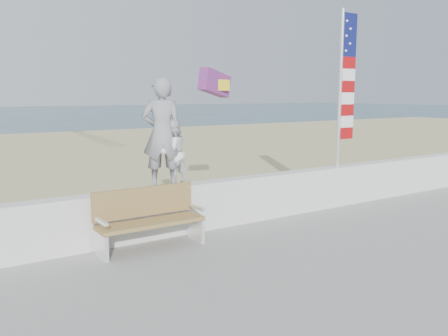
% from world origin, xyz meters
% --- Properties ---
extents(ground, '(220.00, 220.00, 0.00)m').
position_xyz_m(ground, '(0.00, 0.00, 0.00)').
color(ground, '#2F4E5E').
rests_on(ground, ground).
extents(sand, '(90.00, 40.00, 0.08)m').
position_xyz_m(sand, '(0.00, 9.00, 0.04)').
color(sand, '#C2B581').
rests_on(sand, ground).
extents(seawall, '(30.00, 0.35, 0.90)m').
position_xyz_m(seawall, '(0.00, 2.00, 0.63)').
color(seawall, silver).
rests_on(seawall, boardwalk).
extents(adult, '(0.83, 0.71, 1.93)m').
position_xyz_m(adult, '(-0.97, 2.00, 2.04)').
color(adult, gray).
rests_on(adult, seawall).
extents(child, '(0.70, 0.61, 1.21)m').
position_xyz_m(child, '(-0.78, 2.00, 1.69)').
color(child, white).
rests_on(child, seawall).
extents(bench, '(1.80, 0.57, 1.00)m').
position_xyz_m(bench, '(-1.47, 1.55, 0.69)').
color(bench, '#9C7B44').
rests_on(bench, boardwalk).
extents(flag, '(0.50, 0.08, 3.50)m').
position_xyz_m(flag, '(3.57, 2.00, 2.99)').
color(flag, white).
rests_on(flag, seawall).
extents(parafoil_kite, '(0.99, 0.58, 0.66)m').
position_xyz_m(parafoil_kite, '(1.14, 3.58, 2.97)').
color(parafoil_kite, red).
rests_on(parafoil_kite, ground).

